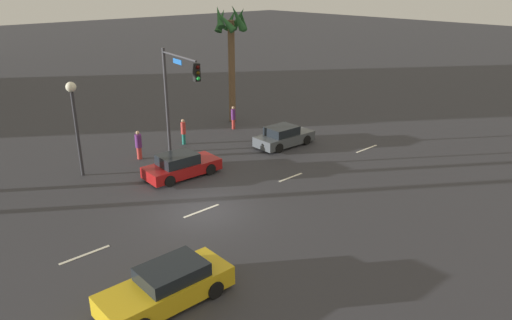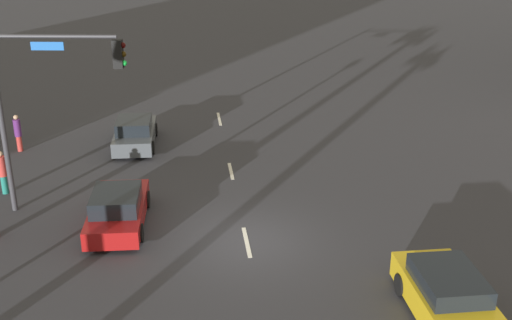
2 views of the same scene
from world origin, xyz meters
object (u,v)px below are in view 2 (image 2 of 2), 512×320
(car_1, at_px, (450,301))
(pedestrian_1, at_px, (18,132))
(traffic_signal, at_px, (40,93))
(car_2, at_px, (135,133))
(pedestrian_2, at_px, (2,171))
(car_0, at_px, (118,209))

(car_1, distance_m, pedestrian_1, 20.45)
(car_1, distance_m, traffic_signal, 14.72)
(car_2, distance_m, pedestrian_2, 6.72)
(car_2, distance_m, pedestrian_1, 5.20)
(car_1, xyz_separation_m, pedestrian_1, (14.72, 14.20, 0.27))
(car_0, distance_m, pedestrian_1, 9.46)
(car_0, bearing_deg, traffic_signal, 58.02)
(car_1, distance_m, car_2, 17.29)
(pedestrian_1, bearing_deg, traffic_signal, -158.12)
(traffic_signal, distance_m, pedestrian_2, 4.49)
(car_2, bearing_deg, pedestrian_1, 90.44)
(car_0, distance_m, car_2, 8.04)
(car_2, height_order, pedestrian_1, pedestrian_1)
(traffic_signal, bearing_deg, pedestrian_1, 21.88)
(car_2, xyz_separation_m, pedestrian_2, (-4.76, 4.74, 0.30))
(car_0, bearing_deg, car_2, -1.13)
(pedestrian_1, xyz_separation_m, pedestrian_2, (-4.72, -0.45, 0.01))
(car_2, bearing_deg, car_0, 178.87)
(traffic_signal, xyz_separation_m, pedestrian_1, (6.49, 2.61, -3.53))
(car_0, xyz_separation_m, car_1, (-6.71, -9.17, 0.02))
(car_1, bearing_deg, traffic_signal, 54.64)
(car_1, relative_size, pedestrian_1, 2.70)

